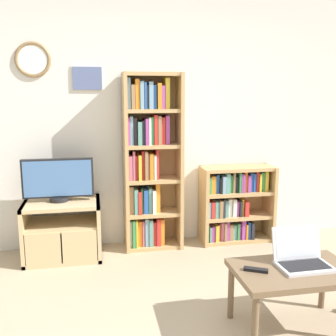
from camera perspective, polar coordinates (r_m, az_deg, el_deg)
wall_back at (r=4.18m, az=-2.61°, el=6.65°), size 6.09×0.09×2.60m
tv_stand at (r=4.04m, az=-15.01°, el=-8.61°), size 0.73×0.51×0.57m
television at (r=3.94m, az=-15.67°, el=-1.66°), size 0.67×0.18×0.42m
bookshelf_tall at (r=4.04m, az=-2.76°, el=0.79°), size 0.59×0.32×1.81m
bookshelf_short at (r=4.37m, az=9.42°, el=-5.11°), size 0.79×0.32×0.83m
coffee_table at (r=2.87m, az=17.81°, el=-14.76°), size 0.81×0.51×0.44m
laptop at (r=2.90m, az=18.77°, el=-12.05°), size 0.36×0.28×0.25m
remote_near_laptop at (r=2.74m, az=12.63°, el=-14.22°), size 0.16×0.11×0.02m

